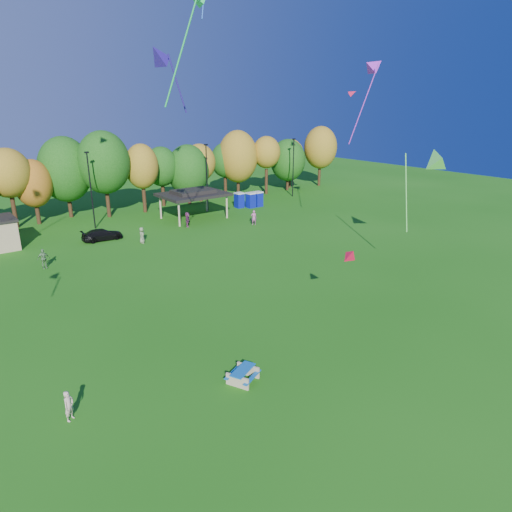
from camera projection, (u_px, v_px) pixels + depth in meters
ground at (320, 393)px, 23.97m from camera, size 160.00×160.00×0.00m
tree_line at (50, 176)px, 55.62m from camera, size 93.57×10.55×11.15m
lamp_posts at (91, 188)px, 53.56m from camera, size 64.50×0.25×9.09m
pavilion at (193, 194)px, 58.78m from camera, size 8.20×6.20×3.77m
porta_potties at (249, 200)px, 65.75m from camera, size 3.75×2.20×2.18m
picnic_table at (243, 374)px, 24.83m from camera, size 2.13×1.98×0.73m
kite_flyer at (69, 406)px, 21.69m from camera, size 0.68×0.63×1.57m
car_d at (102, 235)px, 50.15m from camera, size 4.45×2.04×1.26m
far_person_0 at (187, 220)px, 55.46m from camera, size 1.32×1.72×1.82m
far_person_2 at (254, 218)px, 56.30m from camera, size 0.81×0.73×1.85m
far_person_3 at (142, 235)px, 49.03m from camera, size 0.96×1.02×1.76m
far_person_4 at (43, 259)px, 41.56m from camera, size 1.12×0.55×1.84m
kite_0 at (351, 254)px, 29.91m from camera, size 1.29×1.51×1.27m
kite_1 at (159, 55)px, 30.30m from camera, size 3.01×1.86×4.67m
kite_3 at (376, 66)px, 44.81m from camera, size 4.95×2.34×8.49m
kite_9 at (353, 93)px, 52.83m from camera, size 1.44×1.49×1.20m
kite_12 at (436, 158)px, 38.78m from camera, size 3.62×4.38×7.79m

